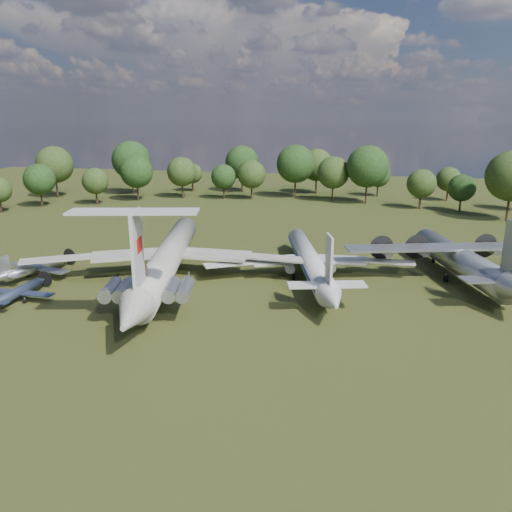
% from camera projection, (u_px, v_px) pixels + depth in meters
% --- Properties ---
extents(ground, '(300.00, 300.00, 0.00)m').
position_uv_depth(ground, '(204.00, 286.00, 70.78)').
color(ground, '#243913').
rests_on(ground, ground).
extents(il62_airliner, '(54.59, 63.96, 5.43)m').
position_uv_depth(il62_airliner, '(168.00, 262.00, 72.70)').
color(il62_airliner, silver).
rests_on(il62_airliner, ground).
extents(tu104_jet, '(41.51, 48.66, 4.17)m').
position_uv_depth(tu104_jet, '(309.00, 264.00, 73.92)').
color(tu104_jet, silver).
rests_on(tu104_jet, ground).
extents(an12_transport, '(42.75, 45.33, 4.89)m').
position_uv_depth(an12_transport, '(460.00, 264.00, 72.91)').
color(an12_transport, '#A8ABB0').
rests_on(an12_transport, ground).
extents(small_prop_west, '(9.71, 13.18, 1.92)m').
position_uv_depth(small_prop_west, '(17.00, 295.00, 64.48)').
color(small_prop_west, black).
rests_on(small_prop_west, ground).
extents(small_prop_northwest, '(14.55, 17.63, 2.27)m').
position_uv_depth(small_prop_northwest, '(35.00, 270.00, 74.46)').
color(small_prop_northwest, '#919499').
rests_on(small_prop_northwest, ground).
extents(person_on_il62, '(0.69, 0.59, 1.60)m').
position_uv_depth(person_on_il62, '(146.00, 270.00, 57.09)').
color(person_on_il62, '#886145').
rests_on(person_on_il62, il62_airliner).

